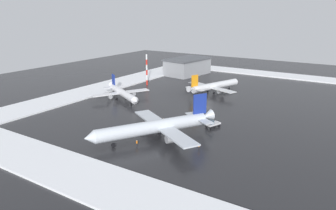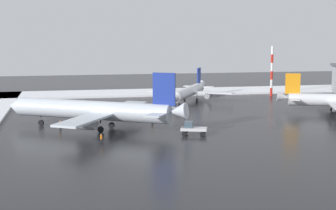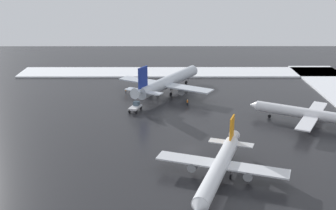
{
  "view_description": "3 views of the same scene",
  "coord_description": "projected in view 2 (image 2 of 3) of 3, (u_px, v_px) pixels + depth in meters",
  "views": [
    {
      "loc": [
        108.92,
        51.88,
        33.7
      ],
      "look_at": [
        25.88,
        -1.77,
        4.82
      ],
      "focal_mm": 35.0,
      "sensor_mm": 36.0,
      "label": 1
    },
    {
      "loc": [
        46.63,
        100.57,
        18.32
      ],
      "look_at": [
        26.08,
        -3.84,
        3.07
      ],
      "focal_mm": 55.0,
      "sensor_mm": 36.0,
      "label": 2
    },
    {
      "loc": [
        -82.45,
        4.81,
        37.75
      ],
      "look_at": [
        20.3,
        4.57,
        3.29
      ],
      "focal_mm": 45.0,
      "sensor_mm": 36.0,
      "label": 3
    }
  ],
  "objects": [
    {
      "name": "ground_plane",
      "position": [
        292.0,
        118.0,
        109.19
      ],
      "size": [
        240.0,
        240.0,
        0.0
      ],
      "primitive_type": "plane",
      "color": "#232326"
    },
    {
      "name": "snow_bank_far",
      "position": [
        222.0,
        91.0,
        157.72
      ],
      "size": [
        152.0,
        16.0,
        0.52
      ],
      "primitive_type": "cube",
      "color": "white",
      "rests_on": "ground_plane"
    },
    {
      "name": "airplane_parked_starboard",
      "position": [
        95.0,
        110.0,
        96.32
      ],
      "size": [
        33.68,
        28.82,
        11.08
      ],
      "rotation": [
        0.0,
        0.0,
        5.75
      ],
      "color": "silver",
      "rests_on": "ground_plane"
    },
    {
      "name": "airplane_far_rear",
      "position": [
        189.0,
        92.0,
        134.47
      ],
      "size": [
        21.69,
        25.4,
        8.26
      ],
      "rotation": [
        0.0,
        0.0,
        1.06
      ],
      "color": "white",
      "rests_on": "ground_plane"
    },
    {
      "name": "pushback_tug",
      "position": [
        192.0,
        128.0,
        91.27
      ],
      "size": [
        5.07,
        3.58,
        2.5
      ],
      "rotation": [
        0.0,
        0.0,
        5.95
      ],
      "color": "silver",
      "rests_on": "ground_plane"
    },
    {
      "name": "ground_crew_mid_apron",
      "position": [
        101.0,
        138.0,
        84.17
      ],
      "size": [
        0.36,
        0.36,
        1.71
      ],
      "rotation": [
        0.0,
        0.0,
        1.35
      ],
      "color": "black",
      "rests_on": "ground_plane"
    },
    {
      "name": "ground_crew_by_nose_gear",
      "position": [
        152.0,
        118.0,
        104.23
      ],
      "size": [
        0.36,
        0.36,
        1.71
      ],
      "rotation": [
        0.0,
        0.0,
        0.48
      ],
      "color": "black",
      "rests_on": "ground_plane"
    },
    {
      "name": "ground_crew_near_tug",
      "position": [
        60.0,
        124.0,
        96.8
      ],
      "size": [
        0.36,
        0.36,
        1.71
      ],
      "rotation": [
        0.0,
        0.0,
        4.28
      ],
      "color": "black",
      "rests_on": "ground_plane"
    },
    {
      "name": "antenna_mast",
      "position": [
        272.0,
        71.0,
        146.01
      ],
      "size": [
        0.7,
        0.7,
        14.25
      ],
      "color": "red",
      "rests_on": "ground_plane"
    }
  ]
}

